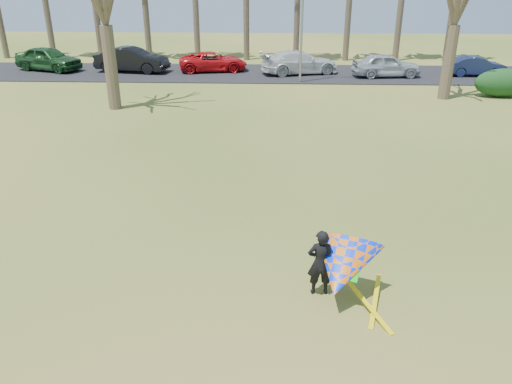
{
  "coord_description": "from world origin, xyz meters",
  "views": [
    {
      "loc": [
        0.53,
        -10.55,
        6.7
      ],
      "look_at": [
        0.0,
        2.0,
        1.1
      ],
      "focal_mm": 35.0,
      "sensor_mm": 36.0,
      "label": 1
    }
  ],
  "objects_px": {
    "car_3": "(300,62)",
    "kite_flyer": "(340,267)",
    "car_2": "(213,62)",
    "car_0": "(48,59)",
    "car_5": "(476,66)",
    "streetlight": "(305,10)",
    "car_4": "(386,65)",
    "car_1": "(132,60)"
  },
  "relations": [
    {
      "from": "car_1",
      "to": "car_3",
      "type": "distance_m",
      "value": 11.83
    },
    {
      "from": "car_1",
      "to": "car_3",
      "type": "height_order",
      "value": "car_1"
    },
    {
      "from": "streetlight",
      "to": "car_0",
      "type": "xyz_separation_m",
      "value": [
        -18.06,
        3.28,
        -3.57
      ]
    },
    {
      "from": "car_0",
      "to": "car_2",
      "type": "height_order",
      "value": "car_0"
    },
    {
      "from": "car_2",
      "to": "car_5",
      "type": "xyz_separation_m",
      "value": [
        18.14,
        -0.92,
        -0.02
      ]
    },
    {
      "from": "car_5",
      "to": "streetlight",
      "type": "bearing_deg",
      "value": 101.39
    },
    {
      "from": "car_0",
      "to": "car_1",
      "type": "xyz_separation_m",
      "value": [
        6.14,
        -0.28,
        0.01
      ]
    },
    {
      "from": "car_0",
      "to": "car_3",
      "type": "height_order",
      "value": "car_0"
    },
    {
      "from": "car_4",
      "to": "car_3",
      "type": "bearing_deg",
      "value": 75.37
    },
    {
      "from": "streetlight",
      "to": "kite_flyer",
      "type": "bearing_deg",
      "value": -90.48
    },
    {
      "from": "streetlight",
      "to": "car_5",
      "type": "relative_size",
      "value": 2.04
    },
    {
      "from": "car_0",
      "to": "car_5",
      "type": "height_order",
      "value": "car_0"
    },
    {
      "from": "car_0",
      "to": "kite_flyer",
      "type": "distance_m",
      "value": 32.03
    },
    {
      "from": "kite_flyer",
      "to": "car_4",
      "type": "bearing_deg",
      "value": 76.85
    },
    {
      "from": "car_4",
      "to": "kite_flyer",
      "type": "bearing_deg",
      "value": 160.44
    },
    {
      "from": "car_0",
      "to": "car_3",
      "type": "distance_m",
      "value": 17.98
    },
    {
      "from": "car_4",
      "to": "car_5",
      "type": "xyz_separation_m",
      "value": [
        6.19,
        0.61,
        -0.13
      ]
    },
    {
      "from": "streetlight",
      "to": "car_4",
      "type": "height_order",
      "value": "streetlight"
    },
    {
      "from": "kite_flyer",
      "to": "car_2",
      "type": "bearing_deg",
      "value": 102.67
    },
    {
      "from": "streetlight",
      "to": "car_2",
      "type": "distance_m",
      "value": 8.08
    },
    {
      "from": "car_0",
      "to": "car_2",
      "type": "relative_size",
      "value": 1.02
    },
    {
      "from": "streetlight",
      "to": "car_5",
      "type": "distance_m",
      "value": 12.76
    },
    {
      "from": "car_5",
      "to": "kite_flyer",
      "type": "height_order",
      "value": "kite_flyer"
    },
    {
      "from": "kite_flyer",
      "to": "car_5",
      "type": "bearing_deg",
      "value": 64.96
    },
    {
      "from": "car_3",
      "to": "kite_flyer",
      "type": "relative_size",
      "value": 2.24
    },
    {
      "from": "car_1",
      "to": "kite_flyer",
      "type": "xyz_separation_m",
      "value": [
        11.73,
        -26.31,
        -0.06
      ]
    },
    {
      "from": "streetlight",
      "to": "kite_flyer",
      "type": "height_order",
      "value": "streetlight"
    },
    {
      "from": "car_2",
      "to": "kite_flyer",
      "type": "height_order",
      "value": "kite_flyer"
    },
    {
      "from": "car_2",
      "to": "car_1",
      "type": "bearing_deg",
      "value": 84.84
    },
    {
      "from": "streetlight",
      "to": "car_4",
      "type": "relative_size",
      "value": 1.77
    },
    {
      "from": "streetlight",
      "to": "car_4",
      "type": "bearing_deg",
      "value": 19.34
    },
    {
      "from": "car_4",
      "to": "streetlight",
      "type": "bearing_deg",
      "value": 102.93
    },
    {
      "from": "streetlight",
      "to": "kite_flyer",
      "type": "distance_m",
      "value": 23.59
    },
    {
      "from": "car_0",
      "to": "car_2",
      "type": "xyz_separation_m",
      "value": [
        11.83,
        0.25,
        -0.17
      ]
    },
    {
      "from": "car_0",
      "to": "car_5",
      "type": "bearing_deg",
      "value": -71.92
    },
    {
      "from": "car_0",
      "to": "car_2",
      "type": "bearing_deg",
      "value": -69.42
    },
    {
      "from": "car_5",
      "to": "car_2",
      "type": "bearing_deg",
      "value": 86.11
    },
    {
      "from": "car_3",
      "to": "streetlight",
      "type": "bearing_deg",
      "value": 165.68
    },
    {
      "from": "car_0",
      "to": "car_4",
      "type": "bearing_deg",
      "value": -73.71
    },
    {
      "from": "car_1",
      "to": "car_4",
      "type": "relative_size",
      "value": 1.13
    },
    {
      "from": "car_2",
      "to": "kite_flyer",
      "type": "bearing_deg",
      "value": -177.81
    },
    {
      "from": "car_3",
      "to": "car_4",
      "type": "distance_m",
      "value": 5.87
    }
  ]
}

